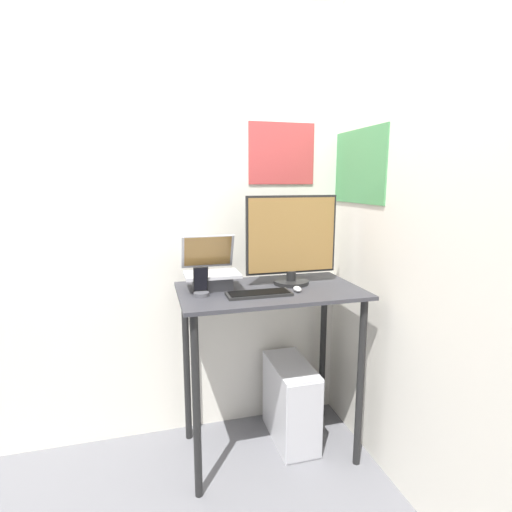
% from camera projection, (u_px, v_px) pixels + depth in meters
% --- Properties ---
extents(ground_plane, '(12.00, 12.00, 0.00)m').
position_uv_depth(ground_plane, '(285.00, 485.00, 2.02)').
color(ground_plane, slate).
extents(wall_back, '(6.00, 0.06, 2.60)m').
position_uv_depth(wall_back, '(252.00, 217.00, 2.39)').
color(wall_back, silver).
rests_on(wall_back, ground_plane).
extents(wall_side_right, '(0.06, 6.00, 2.60)m').
position_uv_depth(wall_side_right, '(399.00, 226.00, 1.92)').
color(wall_side_right, silver).
rests_on(wall_side_right, ground_plane).
extents(desk, '(0.95, 0.56, 0.95)m').
position_uv_depth(desk, '(270.00, 319.00, 2.14)').
color(desk, '#333338').
rests_on(desk, ground_plane).
extents(laptop, '(0.28, 0.27, 0.27)m').
position_uv_depth(laptop, '(211.00, 274.00, 2.10)').
color(laptop, '#4C4C51').
rests_on(laptop, desk).
extents(monitor, '(0.51, 0.19, 0.48)m').
position_uv_depth(monitor, '(292.00, 243.00, 2.16)').
color(monitor, black).
rests_on(monitor, desk).
extents(keyboard, '(0.32, 0.12, 0.02)m').
position_uv_depth(keyboard, '(259.00, 294.00, 1.98)').
color(keyboard, black).
rests_on(keyboard, desk).
extents(mouse, '(0.04, 0.06, 0.03)m').
position_uv_depth(mouse, '(297.00, 289.00, 2.05)').
color(mouse, white).
rests_on(mouse, desk).
extents(cell_phone, '(0.07, 0.07, 0.15)m').
position_uv_depth(cell_phone, '(201.00, 288.00, 1.96)').
color(cell_phone, '#4C4C51').
rests_on(cell_phone, desk).
extents(computer_tower, '(0.21, 0.45, 0.47)m').
position_uv_depth(computer_tower, '(291.00, 402.00, 2.34)').
color(computer_tower, silver).
rests_on(computer_tower, ground_plane).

